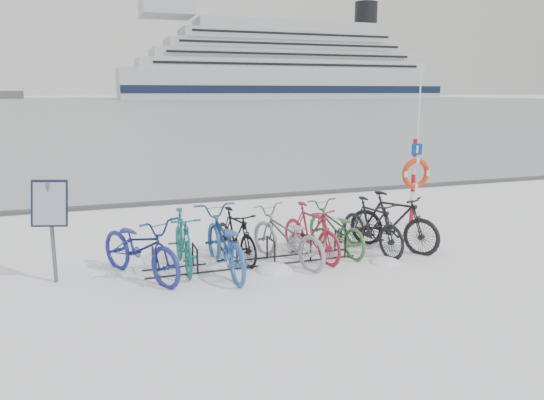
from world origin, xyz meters
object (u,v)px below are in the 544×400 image
(cruise_ferry, at_px, (284,69))
(bike_rack, at_px, (253,254))
(info_board, at_px, (50,209))
(lifebuoy_station, at_px, (415,174))

(cruise_ferry, bearing_deg, bike_rack, -110.43)
(bike_rack, distance_m, info_board, 3.59)
(bike_rack, distance_m, cruise_ferry, 228.41)
(lifebuoy_station, bearing_deg, bike_rack, -161.81)
(info_board, xyz_separation_m, cruise_ferry, (83.03, 213.59, 11.44))
(cruise_ferry, bearing_deg, info_board, -111.24)
(lifebuoy_station, bearing_deg, info_board, -170.45)
(bike_rack, relative_size, lifebuoy_station, 1.06)
(bike_rack, height_order, info_board, info_board)
(bike_rack, bearing_deg, lifebuoy_station, 18.19)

